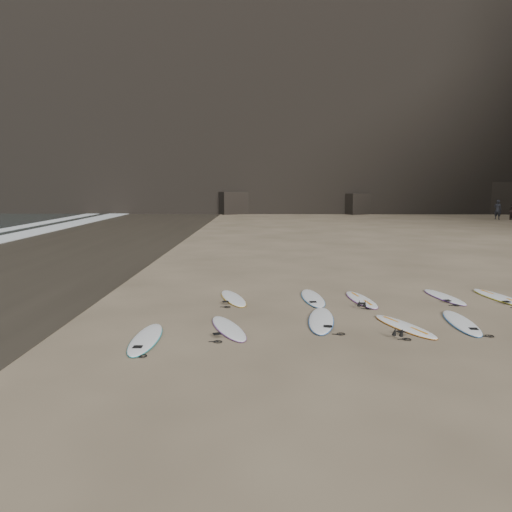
{
  "coord_description": "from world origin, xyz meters",
  "views": [
    {
      "loc": [
        -1.96,
        -12.06,
        3.55
      ],
      "look_at": [
        -2.23,
        1.79,
        1.5
      ],
      "focal_mm": 35.0,
      "sensor_mm": 36.0,
      "label": 1
    }
  ],
  "objects_px": {
    "surfboard_0": "(146,339)",
    "surfboard_7": "(361,299)",
    "person_a": "(498,210)",
    "surfboard_1": "(228,328)",
    "surfboard_4": "(461,322)",
    "surfboard_2": "(321,320)",
    "surfboard_8": "(444,297)",
    "surfboard_9": "(500,297)",
    "surfboard_5": "(233,298)",
    "surfboard_3": "(404,326)",
    "surfboard_6": "(313,298)"
  },
  "relations": [
    {
      "from": "surfboard_0",
      "to": "surfboard_7",
      "type": "xyz_separation_m",
      "value": [
        5.62,
        3.94,
        -0.0
      ]
    },
    {
      "from": "person_a",
      "to": "surfboard_1",
      "type": "bearing_deg",
      "value": 101.09
    },
    {
      "from": "surfboard_1",
      "to": "surfboard_7",
      "type": "bearing_deg",
      "value": 18.3
    },
    {
      "from": "surfboard_4",
      "to": "surfboard_7",
      "type": "xyz_separation_m",
      "value": [
        -2.06,
        2.47,
        -0.0
      ]
    },
    {
      "from": "surfboard_2",
      "to": "surfboard_8",
      "type": "bearing_deg",
      "value": 40.21
    },
    {
      "from": "surfboard_1",
      "to": "surfboard_8",
      "type": "relative_size",
      "value": 1.02
    },
    {
      "from": "surfboard_2",
      "to": "surfboard_4",
      "type": "xyz_separation_m",
      "value": [
        3.53,
        -0.17,
        -0.0
      ]
    },
    {
      "from": "surfboard_4",
      "to": "surfboard_9",
      "type": "xyz_separation_m",
      "value": [
        2.26,
        2.8,
        0.0
      ]
    },
    {
      "from": "surfboard_5",
      "to": "surfboard_7",
      "type": "xyz_separation_m",
      "value": [
        3.89,
        -0.11,
        -0.0
      ]
    },
    {
      "from": "surfboard_4",
      "to": "surfboard_9",
      "type": "height_order",
      "value": "surfboard_9"
    },
    {
      "from": "surfboard_0",
      "to": "surfboard_2",
      "type": "distance_m",
      "value": 4.46
    },
    {
      "from": "surfboard_4",
      "to": "surfboard_7",
      "type": "relative_size",
      "value": 1.06
    },
    {
      "from": "surfboard_9",
      "to": "surfboard_3",
      "type": "bearing_deg",
      "value": -151.86
    },
    {
      "from": "surfboard_3",
      "to": "person_a",
      "type": "distance_m",
      "value": 41.13
    },
    {
      "from": "surfboard_8",
      "to": "surfboard_1",
      "type": "bearing_deg",
      "value": -163.22
    },
    {
      "from": "surfboard_5",
      "to": "surfboard_8",
      "type": "distance_m",
      "value": 6.54
    },
    {
      "from": "surfboard_6",
      "to": "surfboard_7",
      "type": "bearing_deg",
      "value": -11.48
    },
    {
      "from": "surfboard_9",
      "to": "surfboard_1",
      "type": "bearing_deg",
      "value": -168.95
    },
    {
      "from": "surfboard_0",
      "to": "surfboard_3",
      "type": "bearing_deg",
      "value": 9.49
    },
    {
      "from": "surfboard_5",
      "to": "person_a",
      "type": "height_order",
      "value": "person_a"
    },
    {
      "from": "surfboard_8",
      "to": "surfboard_9",
      "type": "distance_m",
      "value": 1.68
    },
    {
      "from": "surfboard_3",
      "to": "surfboard_4",
      "type": "distance_m",
      "value": 1.57
    },
    {
      "from": "surfboard_2",
      "to": "surfboard_4",
      "type": "distance_m",
      "value": 3.53
    },
    {
      "from": "surfboard_6",
      "to": "surfboard_9",
      "type": "distance_m",
      "value": 5.77
    },
    {
      "from": "surfboard_5",
      "to": "surfboard_9",
      "type": "height_order",
      "value": "surfboard_9"
    },
    {
      "from": "surfboard_5",
      "to": "person_a",
      "type": "relative_size",
      "value": 1.2
    },
    {
      "from": "surfboard_1",
      "to": "surfboard_6",
      "type": "relative_size",
      "value": 0.93
    },
    {
      "from": "surfboard_6",
      "to": "surfboard_9",
      "type": "bearing_deg",
      "value": -3.06
    },
    {
      "from": "surfboard_1",
      "to": "surfboard_4",
      "type": "xyz_separation_m",
      "value": [
        5.86,
        0.59,
        0.0
      ]
    },
    {
      "from": "surfboard_3",
      "to": "person_a",
      "type": "height_order",
      "value": "person_a"
    },
    {
      "from": "person_a",
      "to": "surfboard_8",
      "type": "bearing_deg",
      "value": 106.63
    },
    {
      "from": "surfboard_4",
      "to": "surfboard_7",
      "type": "height_order",
      "value": "surfboard_4"
    },
    {
      "from": "surfboard_4",
      "to": "surfboard_9",
      "type": "bearing_deg",
      "value": 54.05
    },
    {
      "from": "surfboard_5",
      "to": "surfboard_7",
      "type": "bearing_deg",
      "value": -18.68
    },
    {
      "from": "surfboard_8",
      "to": "surfboard_3",
      "type": "bearing_deg",
      "value": -134.66
    },
    {
      "from": "person_a",
      "to": "surfboard_2",
      "type": "bearing_deg",
      "value": 103.26
    },
    {
      "from": "surfboard_1",
      "to": "surfboard_4",
      "type": "bearing_deg",
      "value": -14.76
    },
    {
      "from": "surfboard_1",
      "to": "surfboard_2",
      "type": "bearing_deg",
      "value": -2.63
    },
    {
      "from": "surfboard_2",
      "to": "surfboard_9",
      "type": "distance_m",
      "value": 6.36
    },
    {
      "from": "surfboard_3",
      "to": "surfboard_9",
      "type": "relative_size",
      "value": 0.89
    },
    {
      "from": "surfboard_4",
      "to": "surfboard_6",
      "type": "xyz_separation_m",
      "value": [
        -3.51,
        2.64,
        0.0
      ]
    },
    {
      "from": "surfboard_5",
      "to": "surfboard_4",
      "type": "bearing_deg",
      "value": -40.49
    },
    {
      "from": "surfboard_9",
      "to": "person_a",
      "type": "height_order",
      "value": "person_a"
    },
    {
      "from": "surfboard_3",
      "to": "person_a",
      "type": "bearing_deg",
      "value": 39.37
    },
    {
      "from": "surfboard_4",
      "to": "person_a",
      "type": "distance_m",
      "value": 40.14
    },
    {
      "from": "surfboard_0",
      "to": "surfboard_8",
      "type": "height_order",
      "value": "surfboard_0"
    },
    {
      "from": "surfboard_6",
      "to": "person_a",
      "type": "relative_size",
      "value": 1.28
    },
    {
      "from": "surfboard_6",
      "to": "person_a",
      "type": "bearing_deg",
      "value": 53.49
    },
    {
      "from": "surfboard_3",
      "to": "surfboard_1",
      "type": "bearing_deg",
      "value": 159.89
    },
    {
      "from": "surfboard_4",
      "to": "person_a",
      "type": "relative_size",
      "value": 1.26
    }
  ]
}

